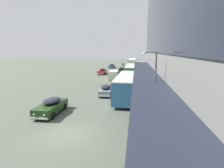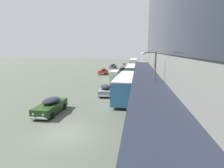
{
  "view_description": "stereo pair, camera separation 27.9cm",
  "coord_description": "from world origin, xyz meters",
  "px_view_note": "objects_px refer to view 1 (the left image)",
  "views": [
    {
      "loc": [
        5.02,
        -11.97,
        6.39
      ],
      "look_at": [
        1.73,
        12.59,
        1.61
      ],
      "focal_mm": 28.0,
      "sensor_mm": 36.0,
      "label": 1
    },
    {
      "loc": [
        5.29,
        -11.93,
        6.39
      ],
      "look_at": [
        1.73,
        12.59,
        1.61
      ],
      "focal_mm": 28.0,
      "sensor_mm": 36.0,
      "label": 2
    }
  ],
  "objects_px": {
    "transit_bus_kerbside_far": "(132,63)",
    "sedan_oncoming_front": "(106,90)",
    "transit_bus_kerbside_front": "(132,72)",
    "sedan_oncoming_rear": "(112,66)",
    "pedestrian_at_kerb": "(162,100)",
    "sedan_trailing_mid": "(123,65)",
    "fire_hydrant": "(158,126)",
    "transit_bus_kerbside_rear": "(126,85)",
    "sedan_trailing_near": "(121,70)",
    "sedan_lead_mid": "(51,106)",
    "sedan_lead_near": "(102,71)",
    "vw_van": "(114,75)",
    "street_lamp": "(154,77)"
  },
  "relations": [
    {
      "from": "transit_bus_kerbside_far",
      "to": "sedan_oncoming_front",
      "type": "relative_size",
      "value": 2.5
    },
    {
      "from": "transit_bus_kerbside_front",
      "to": "sedan_oncoming_rear",
      "type": "height_order",
      "value": "transit_bus_kerbside_front"
    },
    {
      "from": "sedan_oncoming_rear",
      "to": "pedestrian_at_kerb",
      "type": "bearing_deg",
      "value": -75.73
    },
    {
      "from": "transit_bus_kerbside_front",
      "to": "sedan_trailing_mid",
      "type": "xyz_separation_m",
      "value": [
        -4.08,
        30.46,
        -1.12
      ]
    },
    {
      "from": "transit_bus_kerbside_front",
      "to": "sedan_trailing_mid",
      "type": "bearing_deg",
      "value": 97.63
    },
    {
      "from": "pedestrian_at_kerb",
      "to": "fire_hydrant",
      "type": "bearing_deg",
      "value": -101.24
    },
    {
      "from": "transit_bus_kerbside_rear",
      "to": "sedan_trailing_near",
      "type": "height_order",
      "value": "transit_bus_kerbside_rear"
    },
    {
      "from": "sedan_oncoming_front",
      "to": "sedan_trailing_mid",
      "type": "height_order",
      "value": "sedan_trailing_mid"
    },
    {
      "from": "sedan_trailing_mid",
      "to": "sedan_lead_mid",
      "type": "height_order",
      "value": "sedan_lead_mid"
    },
    {
      "from": "transit_bus_kerbside_front",
      "to": "sedan_oncoming_front",
      "type": "height_order",
      "value": "transit_bus_kerbside_front"
    },
    {
      "from": "transit_bus_kerbside_front",
      "to": "sedan_trailing_near",
      "type": "relative_size",
      "value": 2.17
    },
    {
      "from": "transit_bus_kerbside_rear",
      "to": "sedan_trailing_mid",
      "type": "height_order",
      "value": "transit_bus_kerbside_rear"
    },
    {
      "from": "sedan_lead_mid",
      "to": "pedestrian_at_kerb",
      "type": "height_order",
      "value": "pedestrian_at_kerb"
    },
    {
      "from": "transit_bus_kerbside_far",
      "to": "sedan_oncoming_front",
      "type": "bearing_deg",
      "value": -94.09
    },
    {
      "from": "sedan_lead_near",
      "to": "fire_hydrant",
      "type": "height_order",
      "value": "sedan_lead_near"
    },
    {
      "from": "transit_bus_kerbside_rear",
      "to": "sedan_trailing_near",
      "type": "distance_m",
      "value": 28.99
    },
    {
      "from": "transit_bus_kerbside_front",
      "to": "fire_hydrant",
      "type": "relative_size",
      "value": 15.16
    },
    {
      "from": "transit_bus_kerbside_far",
      "to": "sedan_oncoming_rear",
      "type": "xyz_separation_m",
      "value": [
        -7.42,
        -2.69,
        -1.1
      ]
    },
    {
      "from": "transit_bus_kerbside_front",
      "to": "sedan_lead_near",
      "type": "height_order",
      "value": "transit_bus_kerbside_front"
    },
    {
      "from": "sedan_trailing_mid",
      "to": "sedan_lead_mid",
      "type": "distance_m",
      "value": 51.29
    },
    {
      "from": "sedan_lead_mid",
      "to": "sedan_lead_near",
      "type": "bearing_deg",
      "value": 90.92
    },
    {
      "from": "transit_bus_kerbside_far",
      "to": "sedan_lead_near",
      "type": "relative_size",
      "value": 2.39
    },
    {
      "from": "transit_bus_kerbside_rear",
      "to": "sedan_trailing_near",
      "type": "bearing_deg",
      "value": 95.98
    },
    {
      "from": "transit_bus_kerbside_rear",
      "to": "sedan_lead_near",
      "type": "xyz_separation_m",
      "value": [
        -7.81,
        23.44,
        -1.0
      ]
    },
    {
      "from": "vw_van",
      "to": "pedestrian_at_kerb",
      "type": "relative_size",
      "value": 2.46
    },
    {
      "from": "transit_bus_kerbside_front",
      "to": "transit_bus_kerbside_rear",
      "type": "height_order",
      "value": "transit_bus_kerbside_front"
    },
    {
      "from": "sedan_trailing_near",
      "to": "sedan_oncoming_rear",
      "type": "bearing_deg",
      "value": 110.71
    },
    {
      "from": "sedan_oncoming_front",
      "to": "fire_hydrant",
      "type": "height_order",
      "value": "sedan_oncoming_front"
    },
    {
      "from": "transit_bus_kerbside_far",
      "to": "sedan_trailing_mid",
      "type": "relative_size",
      "value": 2.62
    },
    {
      "from": "transit_bus_kerbside_rear",
      "to": "pedestrian_at_kerb",
      "type": "height_order",
      "value": "transit_bus_kerbside_rear"
    },
    {
      "from": "sedan_oncoming_rear",
      "to": "pedestrian_at_kerb",
      "type": "relative_size",
      "value": 2.5
    },
    {
      "from": "sedan_trailing_mid",
      "to": "fire_hydrant",
      "type": "relative_size",
      "value": 6.29
    },
    {
      "from": "sedan_trailing_near",
      "to": "transit_bus_kerbside_front",
      "type": "bearing_deg",
      "value": -77.16
    },
    {
      "from": "transit_bus_kerbside_front",
      "to": "street_lamp",
      "type": "relative_size",
      "value": 1.73
    },
    {
      "from": "sedan_trailing_near",
      "to": "sedan_oncoming_rear",
      "type": "distance_m",
      "value": 12.6
    },
    {
      "from": "transit_bus_kerbside_far",
      "to": "sedan_lead_mid",
      "type": "relative_size",
      "value": 2.42
    },
    {
      "from": "transit_bus_kerbside_rear",
      "to": "sedan_oncoming_front",
      "type": "bearing_deg",
      "value": 156.66
    },
    {
      "from": "transit_bus_kerbside_rear",
      "to": "pedestrian_at_kerb",
      "type": "bearing_deg",
      "value": -49.14
    },
    {
      "from": "sedan_trailing_mid",
      "to": "fire_hydrant",
      "type": "xyz_separation_m",
      "value": [
        6.67,
        -53.99,
        -0.28
      ]
    },
    {
      "from": "transit_bus_kerbside_far",
      "to": "sedan_trailing_near",
      "type": "distance_m",
      "value": 14.81
    },
    {
      "from": "sedan_trailing_mid",
      "to": "sedan_trailing_near",
      "type": "bearing_deg",
      "value": -87.62
    },
    {
      "from": "sedan_trailing_near",
      "to": "sedan_lead_near",
      "type": "xyz_separation_m",
      "value": [
        -4.79,
        -5.37,
        0.03
      ]
    },
    {
      "from": "street_lamp",
      "to": "pedestrian_at_kerb",
      "type": "bearing_deg",
      "value": 36.91
    },
    {
      "from": "sedan_trailing_mid",
      "to": "pedestrian_at_kerb",
      "type": "distance_m",
      "value": 49.46
    },
    {
      "from": "sedan_oncoming_rear",
      "to": "street_lamp",
      "type": "xyz_separation_m",
      "value": [
        10.44,
        -46.06,
        3.01
      ]
    },
    {
      "from": "transit_bus_kerbside_far",
      "to": "pedestrian_at_kerb",
      "type": "relative_size",
      "value": 6.22
    },
    {
      "from": "transit_bus_kerbside_far",
      "to": "pedestrian_at_kerb",
      "type": "distance_m",
      "value": 48.12
    },
    {
      "from": "sedan_trailing_near",
      "to": "sedan_lead_mid",
      "type": "bearing_deg",
      "value": -96.85
    },
    {
      "from": "transit_bus_kerbside_rear",
      "to": "sedan_lead_near",
      "type": "relative_size",
      "value": 2.25
    },
    {
      "from": "transit_bus_kerbside_far",
      "to": "sedan_lead_mid",
      "type": "height_order",
      "value": "transit_bus_kerbside_far"
    }
  ]
}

